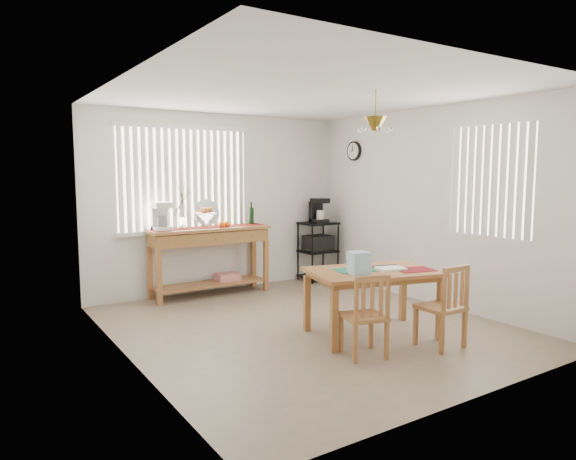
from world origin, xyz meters
TOP-DOWN VIEW (x-y plane):
  - ground at (0.00, 0.00)m, footprint 4.00×4.50m
  - room_shell at (0.00, 0.01)m, footprint 4.20×4.70m
  - sideboard at (-0.29, 1.99)m, footprint 1.73×0.49m
  - sideboard_items at (-0.59, 2.01)m, footprint 1.65×0.42m
  - wire_cart at (1.61, 1.99)m, footprint 0.56×0.45m
  - cart_items at (1.61, 2.00)m, footprint 0.22×0.27m
  - dining_table at (0.41, -0.63)m, footprint 1.50×1.15m
  - table_items at (0.26, -0.71)m, footprint 1.01×0.71m
  - chair_left at (-0.10, -1.10)m, footprint 0.46×0.46m
  - chair_right at (0.74, -1.32)m, footprint 0.39×0.39m

SIDE VIEW (x-z plane):
  - ground at x=0.00m, z-range -0.01..0.00m
  - chair_left at x=-0.10m, z-range -0.01..0.80m
  - chair_right at x=0.74m, z-range -0.01..0.84m
  - wire_cart at x=1.61m, z-range 0.10..1.04m
  - dining_table at x=0.41m, z-range 0.27..0.99m
  - sideboard at x=-0.29m, z-range 0.24..1.22m
  - table_items at x=0.26m, z-range 0.68..0.91m
  - cart_items at x=1.61m, z-range 0.93..1.32m
  - sideboard_items at x=-0.59m, z-range 0.75..1.50m
  - room_shell at x=0.00m, z-range 0.34..3.04m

